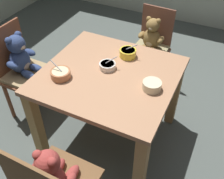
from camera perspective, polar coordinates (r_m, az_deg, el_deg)
name	(u,v)px	position (r m, az deg, el deg)	size (l,w,h in m)	color
ground_plane	(110,136)	(2.52, -0.51, -9.91)	(5.20, 5.20, 0.04)	#525A56
dining_table	(109,87)	(2.08, -0.60, 0.51)	(1.00, 0.95, 0.72)	tan
teddy_chair_near_left	(22,64)	(2.49, -18.75, 5.15)	(0.37, 0.42, 0.90)	brown
teddy_chair_far_center	(150,45)	(2.72, 8.22, 9.55)	(0.38, 0.43, 0.86)	brown
porridge_bowl_cream_near_right	(152,85)	(1.86, 8.60, 0.89)	(0.13, 0.13, 0.06)	beige
porridge_bowl_terracotta_near_left	(61,74)	(1.97, -11.02, 3.32)	(0.16, 0.15, 0.13)	#B87149
porridge_bowl_white_center	(107,66)	(2.03, -0.98, 5.16)	(0.13, 0.13, 0.11)	white
porridge_bowl_yellow_far_center	(128,53)	(2.16, 3.44, 7.89)	(0.15, 0.14, 0.13)	yellow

